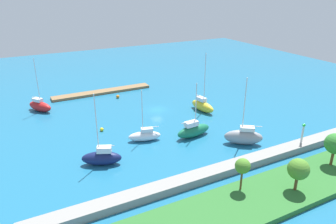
# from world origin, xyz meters

# --- Properties ---
(water) EXTENTS (160.00, 160.00, 0.00)m
(water) POSITION_xyz_m (0.00, 0.00, 0.00)
(water) COLOR #1E668C
(water) RESTS_ON ground
(pier_dock) EXTENTS (26.77, 3.11, 0.67)m
(pier_dock) POSITION_xyz_m (7.80, -18.11, 0.33)
(pier_dock) COLOR olive
(pier_dock) RESTS_ON ground
(breakwater) EXTENTS (65.00, 2.58, 1.26)m
(breakwater) POSITION_xyz_m (0.00, 29.31, 0.63)
(breakwater) COLOR gray
(breakwater) RESTS_ON ground
(shoreline_park) EXTENTS (52.56, 8.69, 0.85)m
(shoreline_park) POSITION_xyz_m (0.00, 37.34, 0.43)
(shoreline_park) COLOR #2D6B2D
(shoreline_park) RESTS_ON ground
(harbor_beacon) EXTENTS (0.56, 0.56, 3.73)m
(harbor_beacon) POSITION_xyz_m (-14.68, 29.31, 3.41)
(harbor_beacon) COLOR silver
(harbor_beacon) RESTS_ON breakwater
(park_tree_center) EXTENTS (2.16, 2.16, 4.84)m
(park_tree_center) POSITION_xyz_m (3.63, 34.78, 4.56)
(park_tree_center) COLOR brown
(park_tree_center) RESTS_ON shoreline_park
(park_tree_midwest) EXTENTS (3.26, 3.26, 5.41)m
(park_tree_midwest) POSITION_xyz_m (-13.49, 36.35, 4.59)
(park_tree_midwest) COLOR brown
(park_tree_midwest) RESTS_ON shoreline_park
(park_tree_west) EXTENTS (2.99, 2.99, 4.85)m
(park_tree_west) POSITION_xyz_m (-3.10, 38.45, 4.18)
(park_tree_west) COLOR brown
(park_tree_west) RESTS_ON shoreline_park
(sailboat_navy_lone_south) EXTENTS (6.87, 4.73, 12.36)m
(sailboat_navy_lone_south) POSITION_xyz_m (18.64, 17.89, 1.34)
(sailboat_navy_lone_south) COLOR #141E4C
(sailboat_navy_lone_south) RESTS_ON water
(sailboat_green_far_south) EXTENTS (7.56, 2.82, 10.82)m
(sailboat_green_far_south) POSITION_xyz_m (-0.19, 16.04, 1.35)
(sailboat_green_far_south) COLOR #19724C
(sailboat_green_far_south) RESTS_ON water
(sailboat_red_west_end) EXTENTS (5.57, 6.75, 12.65)m
(sailboat_red_west_end) POSITION_xyz_m (24.55, -12.05, 1.31)
(sailboat_red_west_end) COLOR red
(sailboat_red_west_end) RESTS_ON water
(sailboat_yellow_mid_basin) EXTENTS (3.03, 7.37, 13.77)m
(sailboat_yellow_mid_basin) POSITION_xyz_m (-9.21, 5.53, 1.37)
(sailboat_yellow_mid_basin) COLOR yellow
(sailboat_yellow_mid_basin) RESTS_ON water
(sailboat_white_off_beacon) EXTENTS (6.44, 3.58, 10.06)m
(sailboat_white_off_beacon) POSITION_xyz_m (8.92, 13.27, 1.07)
(sailboat_white_off_beacon) COLOR white
(sailboat_white_off_beacon) RESTS_ON water
(sailboat_gray_east_end) EXTENTS (7.12, 5.88, 12.82)m
(sailboat_gray_east_end) POSITION_xyz_m (-6.76, 23.03, 1.54)
(sailboat_gray_east_end) COLOR gray
(sailboat_gray_east_end) RESTS_ON water
(mooring_buoy_yellow) EXTENTS (0.75, 0.75, 0.75)m
(mooring_buoy_yellow) POSITION_xyz_m (14.99, 5.39, 0.38)
(mooring_buoy_yellow) COLOR yellow
(mooring_buoy_yellow) RESTS_ON water
(mooring_buoy_orange) EXTENTS (0.85, 0.85, 0.85)m
(mooring_buoy_orange) POSITION_xyz_m (5.41, -12.29, 0.42)
(mooring_buoy_orange) COLOR orange
(mooring_buoy_orange) RESTS_ON water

